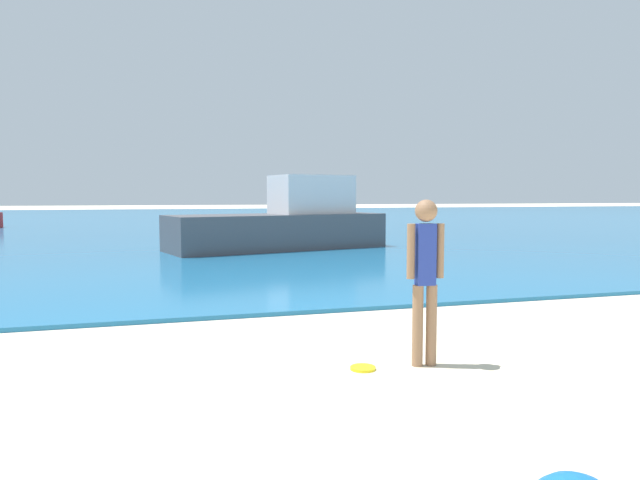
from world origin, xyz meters
The scene contains 4 objects.
water centered at (0.00, 40.13, 0.03)m, with size 160.00×60.00×0.06m, color #1E6B9E.
person_standing centered at (0.50, 7.63, 0.88)m, with size 0.35×0.20×1.54m.
frisbee centered at (-0.09, 7.68, 0.01)m, with size 0.23×0.23×0.03m, color yellow.
boat_near centered at (1.73, 18.87, 0.79)m, with size 6.48×3.44×2.10m.
Camera 1 is at (-1.89, 2.91, 1.58)m, focal length 32.03 mm.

